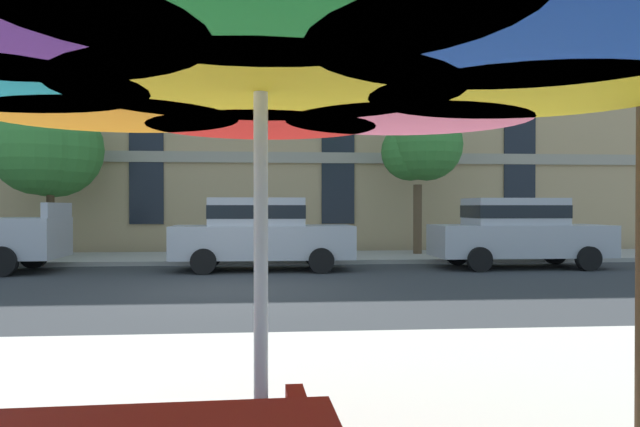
# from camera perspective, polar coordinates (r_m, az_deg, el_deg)

# --- Properties ---
(ground_plane) EXTENTS (120.00, 120.00, 0.00)m
(ground_plane) POSITION_cam_1_polar(r_m,az_deg,el_deg) (11.72, -8.62, -7.03)
(ground_plane) COLOR #2D3033
(sidewalk_far) EXTENTS (56.00, 3.60, 0.12)m
(sidewalk_far) POSITION_cam_1_polar(r_m,az_deg,el_deg) (18.47, -7.29, -4.05)
(sidewalk_far) COLOR #9E998E
(sidewalk_far) RESTS_ON ground
(apartment_building) EXTENTS (37.68, 12.08, 19.20)m
(apartment_building) POSITION_cam_1_polar(r_m,az_deg,el_deg) (27.78, -6.61, 17.42)
(apartment_building) COLOR tan
(apartment_building) RESTS_ON ground
(sedan_silver) EXTENTS (4.40, 1.98, 1.78)m
(sedan_silver) POSITION_cam_1_polar(r_m,az_deg,el_deg) (15.31, -5.47, -1.67)
(sedan_silver) COLOR #A8AAB2
(sedan_silver) RESTS_ON ground
(sedan_silver_midblock) EXTENTS (4.40, 1.98, 1.78)m
(sedan_silver_midblock) POSITION_cam_1_polar(r_m,az_deg,el_deg) (16.59, 17.73, -1.52)
(sedan_silver_midblock) COLOR #A8AAB2
(sedan_silver_midblock) RESTS_ON ground
(street_tree_left) EXTENTS (3.05, 3.13, 4.67)m
(street_tree_left) POSITION_cam_1_polar(r_m,az_deg,el_deg) (19.71, -23.73, 5.54)
(street_tree_left) COLOR #4C3823
(street_tree_left) RESTS_ON ground
(street_tree_middle) EXTENTS (2.45, 2.24, 4.57)m
(street_tree_middle) POSITION_cam_1_polar(r_m,az_deg,el_deg) (19.30, 9.26, 6.00)
(street_tree_middle) COLOR brown
(street_tree_middle) RESTS_ON ground
(patio_umbrella) EXTENTS (3.65, 3.65, 2.54)m
(patio_umbrella) POSITION_cam_1_polar(r_m,az_deg,el_deg) (2.69, -5.49, 15.69)
(patio_umbrella) COLOR silver
(patio_umbrella) RESTS_ON ground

